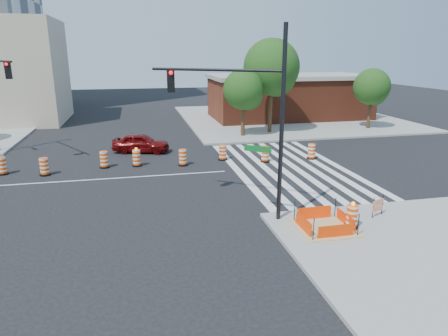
% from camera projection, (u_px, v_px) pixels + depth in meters
% --- Properties ---
extents(ground, '(120.00, 120.00, 0.00)m').
position_uv_depth(ground, '(102.00, 179.00, 22.25)').
color(ground, black).
rests_on(ground, ground).
extents(sidewalk_ne, '(22.00, 22.00, 0.15)m').
position_uv_depth(sidewalk_ne, '(288.00, 118.00, 42.87)').
color(sidewalk_ne, gray).
rests_on(sidewalk_ne, ground).
extents(crosswalk_east, '(6.75, 13.50, 0.01)m').
position_uv_depth(crosswalk_east, '(287.00, 167.00, 24.54)').
color(crosswalk_east, silver).
rests_on(crosswalk_east, ground).
extents(lane_centerline, '(14.00, 0.12, 0.01)m').
position_uv_depth(lane_centerline, '(102.00, 179.00, 22.25)').
color(lane_centerline, silver).
rests_on(lane_centerline, ground).
extents(excavation_pit, '(2.20, 2.20, 0.90)m').
position_uv_depth(excavation_pit, '(324.00, 227.00, 15.63)').
color(excavation_pit, tan).
rests_on(excavation_pit, ground).
extents(brick_storefront, '(16.50, 8.50, 4.60)m').
position_uv_depth(brick_storefront, '(289.00, 97.00, 42.25)').
color(brick_storefront, maroon).
rests_on(brick_storefront, ground).
extents(red_coupe, '(4.22, 2.64, 1.34)m').
position_uv_depth(red_coupe, '(141.00, 143.00, 28.11)').
color(red_coupe, '#610809').
rests_on(red_coupe, ground).
extents(signal_pole_se, '(4.81, 3.51, 7.70)m').
position_uv_depth(signal_pole_se, '(243.00, 106.00, 15.91)').
color(signal_pole_se, black).
rests_on(signal_pole_se, ground).
extents(pit_drum, '(0.55, 0.55, 1.08)m').
position_uv_depth(pit_drum, '(352.00, 217.00, 15.61)').
color(pit_drum, black).
rests_on(pit_drum, ground).
extents(barricade, '(0.70, 0.33, 0.88)m').
position_uv_depth(barricade, '(378.00, 205.00, 16.70)').
color(barricade, '#FF4905').
rests_on(barricade, ground).
extents(tree_north_c, '(3.33, 3.28, 5.58)m').
position_uv_depth(tree_north_c, '(244.00, 92.00, 32.35)').
color(tree_north_c, '#382314').
rests_on(tree_north_c, ground).
extents(tree_north_d, '(4.70, 4.70, 7.99)m').
position_uv_depth(tree_north_d, '(272.00, 70.00, 33.37)').
color(tree_north_d, '#382314').
rests_on(tree_north_d, ground).
extents(tree_north_e, '(3.25, 3.23, 5.49)m').
position_uv_depth(tree_north_e, '(372.00, 89.00, 35.62)').
color(tree_north_e, '#382314').
rests_on(tree_north_e, ground).
extents(median_drum_2, '(0.60, 0.60, 1.02)m').
position_uv_depth(median_drum_2, '(2.00, 166.00, 22.98)').
color(median_drum_2, black).
rests_on(median_drum_2, ground).
extents(median_drum_3, '(0.60, 0.60, 1.02)m').
position_uv_depth(median_drum_3, '(44.00, 167.00, 22.82)').
color(median_drum_3, black).
rests_on(median_drum_3, ground).
extents(median_drum_4, '(0.60, 0.60, 1.02)m').
position_uv_depth(median_drum_4, '(104.00, 160.00, 24.33)').
color(median_drum_4, black).
rests_on(median_drum_4, ground).
extents(median_drum_5, '(0.60, 0.60, 1.18)m').
position_uv_depth(median_drum_5, '(137.00, 158.00, 24.69)').
color(median_drum_5, black).
rests_on(median_drum_5, ground).
extents(median_drum_6, '(0.60, 0.60, 1.02)m').
position_uv_depth(median_drum_6, '(183.00, 158.00, 24.83)').
color(median_drum_6, black).
rests_on(median_drum_6, ground).
extents(median_drum_7, '(0.60, 0.60, 1.02)m').
position_uv_depth(median_drum_7, '(223.00, 153.00, 26.11)').
color(median_drum_7, black).
rests_on(median_drum_7, ground).
extents(median_drum_8, '(0.60, 0.60, 1.02)m').
position_uv_depth(median_drum_8, '(265.00, 155.00, 25.65)').
color(median_drum_8, black).
rests_on(median_drum_8, ground).
extents(median_drum_9, '(0.60, 0.60, 1.02)m').
position_uv_depth(median_drum_9, '(312.00, 152.00, 26.34)').
color(median_drum_9, black).
rests_on(median_drum_9, ground).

